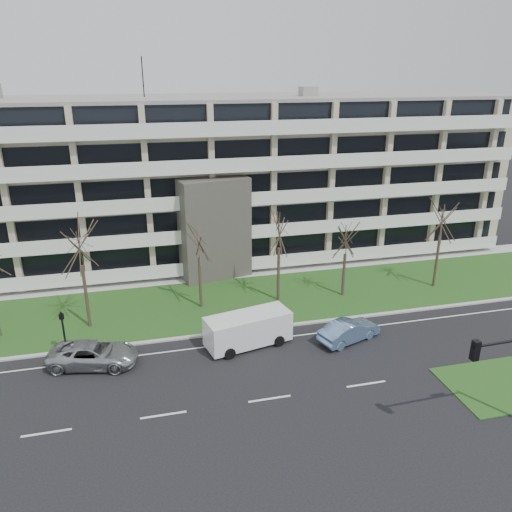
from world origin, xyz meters
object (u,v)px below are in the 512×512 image
object	(u,v)px
blue_sedan	(349,331)
silver_pickup	(94,354)
pedestrian_signal	(63,328)
white_van	(249,327)

from	to	relation	value
blue_sedan	silver_pickup	bearing A→B (deg)	66.68
blue_sedan	pedestrian_signal	xyz separation A→B (m)	(-18.78, 2.57, 1.29)
pedestrian_signal	white_van	bearing A→B (deg)	-8.58
blue_sedan	white_van	size ratio (longest dim) A/B	0.75
silver_pickup	white_van	bearing A→B (deg)	-76.75
white_van	silver_pickup	bearing A→B (deg)	168.26
silver_pickup	pedestrian_signal	world-z (taller)	pedestrian_signal
pedestrian_signal	silver_pickup	bearing A→B (deg)	-42.41
silver_pickup	pedestrian_signal	distance (m)	2.72
blue_sedan	pedestrian_signal	bearing A→B (deg)	62.27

